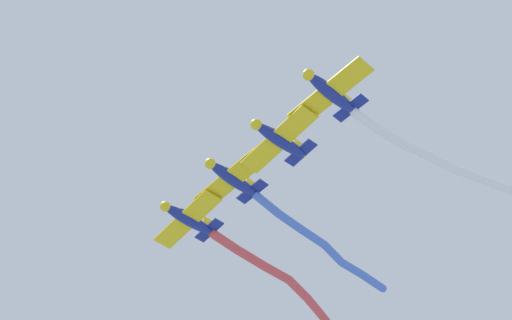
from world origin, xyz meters
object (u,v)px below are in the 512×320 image
(airplane_lead, at_px, (188,219))
(airplane_left_wing, at_px, (232,178))
(airplane_slot, at_px, (330,92))
(airplane_right_wing, at_px, (279,139))

(airplane_lead, relative_size, airplane_left_wing, 0.99)
(airplane_left_wing, relative_size, airplane_slot, 1.00)
(airplane_left_wing, distance_m, airplane_slot, 11.47)
(airplane_right_wing, xyz_separation_m, airplane_slot, (1.93, 5.41, 0.30))
(airplane_right_wing, bearing_deg, airplane_left_wing, -88.43)
(airplane_right_wing, bearing_deg, airplane_slot, 91.57)
(airplane_right_wing, height_order, airplane_slot, airplane_slot)
(airplane_left_wing, bearing_deg, airplane_lead, -91.78)
(airplane_lead, bearing_deg, airplane_right_wing, 91.92)
(airplane_lead, distance_m, airplane_left_wing, 5.75)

